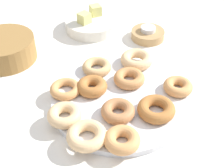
{
  "coord_description": "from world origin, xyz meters",
  "views": [
    {
      "loc": [
        -0.46,
        -0.42,
        0.59
      ],
      "look_at": [
        0.0,
        0.03,
        0.05
      ],
      "focal_mm": 51.37,
      "sensor_mm": 36.0,
      "label": 1
    }
  ],
  "objects_px": {
    "donut_plate": "(120,100)",
    "tealight": "(148,29)",
    "donut_1": "(156,109)",
    "donut_0": "(129,78)",
    "donut_8": "(87,136)",
    "melon_chunk_right": "(95,10)",
    "fruit_bowl": "(92,24)",
    "melon_chunk_left": "(84,18)",
    "donut_2": "(92,86)",
    "candle_holder": "(148,34)",
    "donut_5": "(97,67)",
    "donut_4": "(122,140)",
    "donut_3": "(64,115)",
    "basket": "(5,49)",
    "donut_7": "(137,59)",
    "donut_6": "(178,86)",
    "donut_10": "(65,89)",
    "donut_9": "(118,111)"
  },
  "relations": [
    {
      "from": "donut_7",
      "to": "fruit_bowl",
      "type": "height_order",
      "value": "donut_7"
    },
    {
      "from": "donut_0",
      "to": "donut_1",
      "type": "xyz_separation_m",
      "value": [
        -0.04,
        -0.13,
        0.0
      ]
    },
    {
      "from": "donut_1",
      "to": "donut_3",
      "type": "bearing_deg",
      "value": 139.77
    },
    {
      "from": "donut_8",
      "to": "melon_chunk_right",
      "type": "distance_m",
      "value": 0.56
    },
    {
      "from": "donut_7",
      "to": "donut_plate",
      "type": "bearing_deg",
      "value": -154.08
    },
    {
      "from": "donut_7",
      "to": "donut_9",
      "type": "distance_m",
      "value": 0.22
    },
    {
      "from": "donut_4",
      "to": "fruit_bowl",
      "type": "height_order",
      "value": "donut_4"
    },
    {
      "from": "donut_plate",
      "to": "donut_5",
      "type": "distance_m",
      "value": 0.14
    },
    {
      "from": "donut_9",
      "to": "donut_10",
      "type": "relative_size",
      "value": 1.01
    },
    {
      "from": "basket",
      "to": "melon_chunk_left",
      "type": "xyz_separation_m",
      "value": [
        0.28,
        -0.06,
        0.02
      ]
    },
    {
      "from": "donut_5",
      "to": "donut_0",
      "type": "bearing_deg",
      "value": -75.9
    },
    {
      "from": "donut_3",
      "to": "donut_plate",
      "type": "bearing_deg",
      "value": -16.07
    },
    {
      "from": "donut_6",
      "to": "fruit_bowl",
      "type": "distance_m",
      "value": 0.43
    },
    {
      "from": "tealight",
      "to": "fruit_bowl",
      "type": "height_order",
      "value": "tealight"
    },
    {
      "from": "candle_holder",
      "to": "tealight",
      "type": "xyz_separation_m",
      "value": [
        0.0,
        0.0,
        0.02
      ]
    },
    {
      "from": "donut_plate",
      "to": "donut_9",
      "type": "distance_m",
      "value": 0.07
    },
    {
      "from": "melon_chunk_left",
      "to": "donut_6",
      "type": "bearing_deg",
      "value": -95.76
    },
    {
      "from": "donut_10",
      "to": "donut_4",
      "type": "bearing_deg",
      "value": -95.55
    },
    {
      "from": "donut_0",
      "to": "melon_chunk_left",
      "type": "relative_size",
      "value": 2.39
    },
    {
      "from": "fruit_bowl",
      "to": "donut_6",
      "type": "bearing_deg",
      "value": -100.06
    },
    {
      "from": "donut_1",
      "to": "fruit_bowl",
      "type": "xyz_separation_m",
      "value": [
        0.19,
        0.44,
        -0.01
      ]
    },
    {
      "from": "donut_plate",
      "to": "donut_8",
      "type": "relative_size",
      "value": 3.89
    },
    {
      "from": "donut_9",
      "to": "donut_1",
      "type": "bearing_deg",
      "value": -41.08
    },
    {
      "from": "melon_chunk_right",
      "to": "donut_5",
      "type": "bearing_deg",
      "value": -132.43
    },
    {
      "from": "donut_4",
      "to": "candle_holder",
      "type": "distance_m",
      "value": 0.49
    },
    {
      "from": "donut_0",
      "to": "tealight",
      "type": "distance_m",
      "value": 0.27
    },
    {
      "from": "donut_5",
      "to": "melon_chunk_left",
      "type": "bearing_deg",
      "value": 56.6
    },
    {
      "from": "candle_holder",
      "to": "fruit_bowl",
      "type": "distance_m",
      "value": 0.2
    },
    {
      "from": "donut_0",
      "to": "donut_8",
      "type": "xyz_separation_m",
      "value": [
        -0.22,
        -0.07,
        0.0
      ]
    },
    {
      "from": "melon_chunk_right",
      "to": "donut_1",
      "type": "bearing_deg",
      "value": -115.7
    },
    {
      "from": "basket",
      "to": "donut_0",
      "type": "bearing_deg",
      "value": -65.28
    },
    {
      "from": "donut_plate",
      "to": "donut_3",
      "type": "xyz_separation_m",
      "value": [
        -0.15,
        0.04,
        0.02
      ]
    },
    {
      "from": "donut_5",
      "to": "melon_chunk_right",
      "type": "height_order",
      "value": "melon_chunk_right"
    },
    {
      "from": "donut_8",
      "to": "tealight",
      "type": "xyz_separation_m",
      "value": [
        0.46,
        0.2,
        0.0
      ]
    },
    {
      "from": "donut_3",
      "to": "donut_10",
      "type": "xyz_separation_m",
      "value": [
        0.06,
        0.08,
        -0.0
      ]
    },
    {
      "from": "donut_0",
      "to": "donut_8",
      "type": "relative_size",
      "value": 0.93
    },
    {
      "from": "donut_10",
      "to": "melon_chunk_right",
      "type": "bearing_deg",
      "value": 35.24
    },
    {
      "from": "donut_plate",
      "to": "donut_7",
      "type": "height_order",
      "value": "donut_7"
    },
    {
      "from": "donut_2",
      "to": "melon_chunk_right",
      "type": "bearing_deg",
      "value": 45.49
    },
    {
      "from": "donut_plate",
      "to": "tealight",
      "type": "height_order",
      "value": "tealight"
    },
    {
      "from": "donut_6",
      "to": "tealight",
      "type": "distance_m",
      "value": 0.3
    },
    {
      "from": "donut_2",
      "to": "candle_holder",
      "type": "bearing_deg",
      "value": 13.81
    },
    {
      "from": "donut_plate",
      "to": "donut_8",
      "type": "height_order",
      "value": "donut_8"
    },
    {
      "from": "donut_plate",
      "to": "donut_1",
      "type": "distance_m",
      "value": 0.11
    },
    {
      "from": "donut_8",
      "to": "donut_10",
      "type": "bearing_deg",
      "value": 66.86
    },
    {
      "from": "basket",
      "to": "fruit_bowl",
      "type": "bearing_deg",
      "value": -10.4
    },
    {
      "from": "donut_4",
      "to": "donut_8",
      "type": "relative_size",
      "value": 0.89
    },
    {
      "from": "fruit_bowl",
      "to": "melon_chunk_left",
      "type": "xyz_separation_m",
      "value": [
        -0.03,
        0.0,
        0.04
      ]
    },
    {
      "from": "donut_5",
      "to": "donut_8",
      "type": "distance_m",
      "value": 0.26
    },
    {
      "from": "donut_1",
      "to": "fruit_bowl",
      "type": "bearing_deg",
      "value": 67.11
    }
  ]
}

